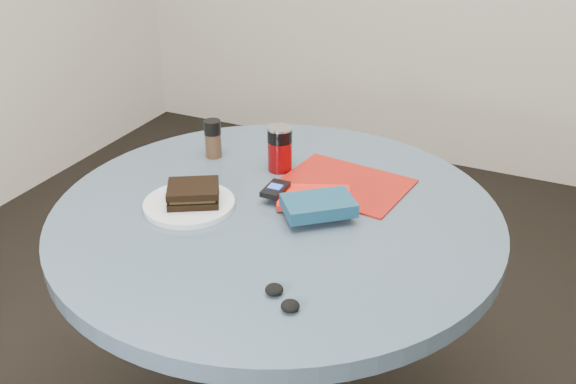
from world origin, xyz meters
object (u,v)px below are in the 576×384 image
at_px(pepper_grinder, 213,138).
at_px(mp3_player, 275,189).
at_px(red_book, 314,198).
at_px(novel, 319,205).
at_px(soda_can, 280,149).
at_px(magazine, 345,184).
at_px(headphones, 282,298).
at_px(plate, 189,204).
at_px(table, 276,269).
at_px(sandwich, 193,193).

relative_size(pepper_grinder, mp3_player, 1.28).
height_order(red_book, novel, novel).
xyz_separation_m(soda_can, magazine, (0.18, -0.01, -0.06)).
xyz_separation_m(mp3_player, headphones, (0.18, -0.34, -0.02)).
bearing_deg(pepper_grinder, novel, -25.94).
bearing_deg(novel, headphones, -119.29).
relative_size(magazine, mp3_player, 3.70).
distance_m(red_book, headphones, 0.37).
height_order(soda_can, mp3_player, soda_can).
distance_m(red_book, mp3_player, 0.09).
height_order(plate, mp3_player, mp3_player).
height_order(plate, headphones, headphones).
distance_m(table, plate, 0.26).
height_order(red_book, headphones, same).
bearing_deg(table, sandwich, -158.99).
bearing_deg(headphones, magazine, 96.99).
distance_m(soda_can, novel, 0.26).
distance_m(plate, headphones, 0.40).
bearing_deg(plate, magazine, 41.72).
height_order(magazine, headphones, headphones).
bearing_deg(table, plate, -158.02).
bearing_deg(sandwich, plate, -141.64).
height_order(plate, magazine, plate).
xyz_separation_m(sandwich, pepper_grinder, (-0.10, 0.25, 0.02)).
bearing_deg(mp3_player, sandwich, -144.16).
bearing_deg(magazine, soda_can, -175.75).
relative_size(table, mp3_player, 12.82).
distance_m(soda_can, mp3_player, 0.16).
relative_size(sandwich, novel, 0.97).
distance_m(table, red_book, 0.20).
bearing_deg(novel, table, 140.93).
distance_m(plate, red_book, 0.28).
height_order(table, mp3_player, mp3_player).
height_order(sandwich, headphones, sandwich).
relative_size(red_book, novel, 1.09).
relative_size(plate, sandwich, 1.41).
height_order(sandwich, novel, sandwich).
relative_size(table, sandwich, 6.90).
height_order(pepper_grinder, red_book, pepper_grinder).
distance_m(table, mp3_player, 0.19).
bearing_deg(magazine, red_book, -99.64).
xyz_separation_m(red_book, headphones, (0.09, -0.36, -0.00)).
bearing_deg(sandwich, pepper_grinder, 111.27).
xyz_separation_m(table, mp3_player, (-0.02, 0.04, 0.19)).
bearing_deg(novel, sandwich, 154.15).
distance_m(table, sandwich, 0.27).
relative_size(pepper_grinder, magazine, 0.35).
xyz_separation_m(table, red_book, (0.06, 0.06, 0.18)).
relative_size(table, plate, 4.90).
relative_size(pepper_grinder, novel, 0.67).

